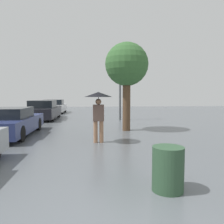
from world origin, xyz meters
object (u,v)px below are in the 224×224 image
at_px(street_lamp, 120,75).
at_px(tree, 127,66).
at_px(pedestrian, 98,103).
at_px(parked_car_second, 11,122).
at_px(parked_car_third, 43,110).
at_px(parked_car_farthest, 54,107).
at_px(trash_bin, 168,169).

bearing_deg(street_lamp, tree, -94.25).
height_order(pedestrian, tree, tree).
height_order(pedestrian, parked_car_second, pedestrian).
bearing_deg(parked_car_third, pedestrian, -66.46).
bearing_deg(parked_car_second, parked_car_farthest, 90.65).
relative_size(tree, trash_bin, 5.33).
xyz_separation_m(street_lamp, trash_bin, (-0.72, -10.86, -2.61)).
bearing_deg(parked_car_third, parked_car_farthest, 91.30).
relative_size(pedestrian, trash_bin, 2.30).
bearing_deg(tree, parked_car_farthest, 114.55).
xyz_separation_m(pedestrian, parked_car_third, (-3.43, 7.87, -0.76)).
xyz_separation_m(pedestrian, tree, (1.39, 2.49, 1.60)).
distance_m(pedestrian, trash_bin, 4.17).
bearing_deg(parked_car_farthest, parked_car_second, -89.35).
distance_m(pedestrian, parked_car_third, 8.62).
height_order(pedestrian, trash_bin, pedestrian).
bearing_deg(parked_car_farthest, street_lamp, -50.41).
bearing_deg(parked_car_third, trash_bin, -69.42).
bearing_deg(street_lamp, parked_car_third, 169.73).
relative_size(parked_car_second, trash_bin, 5.58).
distance_m(parked_car_farthest, street_lamp, 8.62).
bearing_deg(street_lamp, pedestrian, -103.96).
xyz_separation_m(parked_car_third, street_lamp, (5.15, -0.93, 2.39)).
height_order(parked_car_second, parked_car_farthest, parked_car_farthest).
xyz_separation_m(parked_car_third, tree, (4.82, -5.38, 2.36)).
height_order(parked_car_third, trash_bin, parked_car_third).
relative_size(parked_car_second, tree, 1.05).
bearing_deg(pedestrian, parked_car_farthest, 104.94).
bearing_deg(trash_bin, parked_car_farthest, 104.80).
bearing_deg(parked_car_third, street_lamp, -10.27).
relative_size(pedestrian, parked_car_second, 0.41).
height_order(parked_car_third, parked_car_farthest, parked_car_third).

